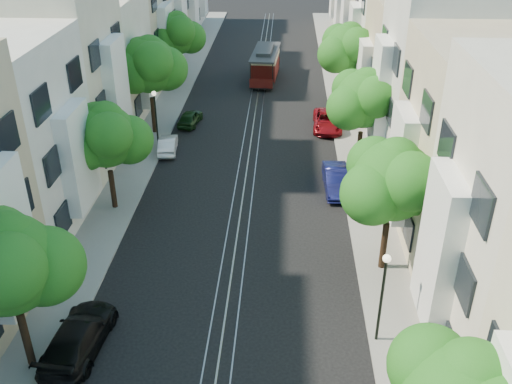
# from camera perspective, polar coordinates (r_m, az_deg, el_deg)

# --- Properties ---
(ground) EXTENTS (200.00, 200.00, 0.00)m
(ground) POSITION_cam_1_polar(r_m,az_deg,el_deg) (44.91, -0.20, 7.22)
(ground) COLOR black
(ground) RESTS_ON ground
(sidewalk_east) EXTENTS (2.50, 80.00, 0.12)m
(sidewalk_east) POSITION_cam_1_polar(r_m,az_deg,el_deg) (45.10, 9.11, 7.03)
(sidewalk_east) COLOR gray
(sidewalk_east) RESTS_ON ground
(sidewalk_west) EXTENTS (2.50, 80.00, 0.12)m
(sidewalk_west) POSITION_cam_1_polar(r_m,az_deg,el_deg) (45.84, -9.36, 7.37)
(sidewalk_west) COLOR gray
(sidewalk_west) RESTS_ON ground
(rail_left) EXTENTS (0.06, 80.00, 0.02)m
(rail_left) POSITION_cam_1_polar(r_m,az_deg,el_deg) (44.94, -0.90, 7.25)
(rail_left) COLOR gray
(rail_left) RESTS_ON ground
(rail_slot) EXTENTS (0.06, 80.00, 0.02)m
(rail_slot) POSITION_cam_1_polar(r_m,az_deg,el_deg) (44.91, -0.20, 7.24)
(rail_slot) COLOR gray
(rail_slot) RESTS_ON ground
(rail_right) EXTENTS (0.06, 80.00, 0.02)m
(rail_right) POSITION_cam_1_polar(r_m,az_deg,el_deg) (44.89, 0.51, 7.22)
(rail_right) COLOR gray
(rail_right) RESTS_ON ground
(lane_line) EXTENTS (0.08, 80.00, 0.01)m
(lane_line) POSITION_cam_1_polar(r_m,az_deg,el_deg) (44.91, -0.20, 7.23)
(lane_line) COLOR tan
(lane_line) RESTS_ON ground
(townhouses_east) EXTENTS (7.75, 72.00, 12.00)m
(townhouses_east) POSITION_cam_1_polar(r_m,az_deg,el_deg) (44.17, 15.76, 12.88)
(townhouses_east) COLOR beige
(townhouses_east) RESTS_ON ground
(townhouses_west) EXTENTS (7.75, 72.00, 11.76)m
(townhouses_west) POSITION_cam_1_polar(r_m,az_deg,el_deg) (45.42, -15.76, 13.17)
(townhouses_west) COLOR silver
(townhouses_west) RESTS_ON ground
(tree_e_b) EXTENTS (4.93, 4.08, 6.68)m
(tree_e_b) POSITION_cam_1_polar(r_m,az_deg,el_deg) (26.04, 13.59, 0.94)
(tree_e_b) COLOR black
(tree_e_b) RESTS_ON ground
(tree_e_c) EXTENTS (4.84, 3.99, 6.52)m
(tree_e_c) POSITION_cam_1_polar(r_m,az_deg,el_deg) (36.06, 10.82, 8.96)
(tree_e_c) COLOR black
(tree_e_c) RESTS_ON ground
(tree_e_d) EXTENTS (5.01, 4.16, 6.85)m
(tree_e_d) POSITION_cam_1_polar(r_m,az_deg,el_deg) (46.43, 9.26, 13.91)
(tree_e_d) COLOR black
(tree_e_d) RESTS_ON ground
(tree_w_a) EXTENTS (4.93, 4.08, 6.68)m
(tree_w_a) POSITION_cam_1_polar(r_m,az_deg,el_deg) (21.79, -23.50, -6.84)
(tree_w_a) COLOR black
(tree_w_a) RESTS_ON ground
(tree_w_b) EXTENTS (4.72, 3.87, 6.27)m
(tree_w_b) POSITION_cam_1_polar(r_m,az_deg,el_deg) (31.66, -14.71, 5.26)
(tree_w_b) COLOR black
(tree_w_b) RESTS_ON ground
(tree_w_c) EXTENTS (5.13, 4.28, 7.09)m
(tree_w_c) POSITION_cam_1_polar(r_m,az_deg,el_deg) (41.42, -10.59, 12.27)
(tree_w_c) COLOR black
(tree_w_c) RESTS_ON ground
(tree_w_d) EXTENTS (4.84, 3.99, 6.52)m
(tree_w_d) POSITION_cam_1_polar(r_m,az_deg,el_deg) (51.94, -7.88, 15.30)
(tree_w_d) COLOR black
(tree_w_d) RESTS_ON ground
(lamp_east) EXTENTS (0.32, 0.32, 4.16)m
(lamp_east) POSITION_cam_1_polar(r_m,az_deg,el_deg) (22.75, 12.60, -9.12)
(lamp_east) COLOR black
(lamp_east) RESTS_ON ground
(lamp_west) EXTENTS (0.32, 0.32, 4.16)m
(lamp_west) POSITION_cam_1_polar(r_m,az_deg,el_deg) (39.19, -10.02, 7.92)
(lamp_west) COLOR black
(lamp_west) RESTS_ON ground
(cable_car) EXTENTS (2.72, 7.27, 2.74)m
(cable_car) POSITION_cam_1_polar(r_m,az_deg,el_deg) (53.93, 0.95, 12.79)
(cable_car) COLOR black
(cable_car) RESTS_ON ground
(parked_car_e_mid) EXTENTS (1.61, 4.22, 1.37)m
(parked_car_e_mid) POSITION_cam_1_polar(r_m,az_deg,el_deg) (34.59, 8.09, 1.21)
(parked_car_e_mid) COLOR #0C0F3F
(parked_car_e_mid) RESTS_ON ground
(parked_car_e_far) EXTENTS (2.25, 4.62, 1.27)m
(parked_car_e_far) POSITION_cam_1_polar(r_m,az_deg,el_deg) (43.37, 7.16, 7.08)
(parked_car_e_far) COLOR maroon
(parked_car_e_far) RESTS_ON ground
(parked_car_w_near) EXTENTS (2.27, 4.85, 1.37)m
(parked_car_w_near) POSITION_cam_1_polar(r_m,az_deg,el_deg) (24.32, -17.33, -13.60)
(parked_car_w_near) COLOR black
(parked_car_w_near) RESTS_ON ground
(parked_car_w_mid) EXTENTS (1.48, 3.40, 1.09)m
(parked_car_w_mid) POSITION_cam_1_polar(r_m,az_deg,el_deg) (39.73, -8.81, 4.72)
(parked_car_w_mid) COLOR silver
(parked_car_w_mid) RESTS_ON ground
(parked_car_w_far) EXTENTS (1.75, 3.44, 1.12)m
(parked_car_w_far) POSITION_cam_1_polar(r_m,az_deg,el_deg) (44.12, -6.61, 7.40)
(parked_car_w_far) COLOR black
(parked_car_w_far) RESTS_ON ground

